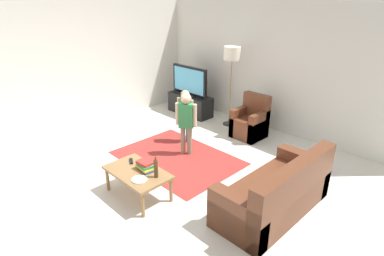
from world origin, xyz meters
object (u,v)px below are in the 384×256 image
(floor_lamp, at_px, (232,58))
(bottle, at_px, (156,168))
(couch, at_px, (278,195))
(plate, at_px, (139,180))
(book_stack, at_px, (146,165))
(tv, at_px, (189,81))
(coffee_table, at_px, (138,174))
(tv_stand, at_px, (190,105))
(tv_remote, at_px, (131,161))
(child_near_tv, at_px, (185,111))
(child_center, at_px, (186,118))
(armchair, at_px, (251,123))

(floor_lamp, bearing_deg, bottle, -68.82)
(couch, xyz_separation_m, plate, (-1.45, -1.25, 0.14))
(floor_lamp, distance_m, book_stack, 3.35)
(tv, relative_size, coffee_table, 1.10)
(floor_lamp, xyz_separation_m, coffee_table, (0.87, -3.17, -1.17))
(tv_stand, distance_m, coffee_table, 3.63)
(bottle, distance_m, tv_remote, 0.63)
(floor_lamp, bearing_deg, book_stack, -73.19)
(child_near_tv, height_order, child_center, child_center)
(armchair, relative_size, child_center, 0.76)
(bottle, bearing_deg, tv_stand, 128.60)
(tv, relative_size, child_center, 0.92)
(armchair, height_order, floor_lamp, floor_lamp)
(tv_stand, xyz_separation_m, tv_remote, (1.71, -2.92, 0.19))
(tv_remote, bearing_deg, armchair, 117.17)
(tv, distance_m, floor_lamp, 1.35)
(armchair, relative_size, tv_remote, 5.29)
(floor_lamp, bearing_deg, plate, -71.68)
(armchair, xyz_separation_m, tv_remote, (-0.17, -2.88, 0.13))
(armchair, bearing_deg, plate, -83.58)
(coffee_table, bearing_deg, tv_stand, 123.66)
(coffee_table, xyz_separation_m, plate, (0.22, -0.12, 0.06))
(couch, distance_m, book_stack, 1.91)
(couch, distance_m, plate, 1.92)
(tv_stand, xyz_separation_m, child_center, (1.52, -1.57, 0.47))
(bottle, bearing_deg, book_stack, 173.69)
(child_near_tv, xyz_separation_m, coffee_table, (0.90, -1.81, -0.28))
(coffee_table, bearing_deg, tv, 123.84)
(bottle, bearing_deg, child_near_tv, 125.51)
(armchair, xyz_separation_m, coffee_table, (0.13, -2.98, 0.07))
(couch, bearing_deg, floor_lamp, 141.17)
(coffee_table, distance_m, bottle, 0.38)
(couch, xyz_separation_m, book_stack, (-1.62, -1.00, 0.19))
(book_stack, height_order, bottle, bottle)
(child_near_tv, bearing_deg, tv, 133.07)
(tv, bearing_deg, tv_stand, 90.00)
(book_stack, relative_size, bottle, 0.92)
(floor_lamp, xyz_separation_m, child_center, (0.38, -1.72, -0.83))
(coffee_table, relative_size, bottle, 3.09)
(tv, distance_m, book_stack, 3.55)
(floor_lamp, bearing_deg, tv_remote, -79.50)
(plate, bearing_deg, armchair, 96.42)
(armchair, xyz_separation_m, child_near_tv, (-0.77, -1.17, 0.36))
(tv_stand, distance_m, child_center, 2.23)
(tv_stand, relative_size, couch, 0.67)
(child_center, relative_size, bottle, 3.68)
(child_center, bearing_deg, tv_remote, -81.92)
(armchair, distance_m, tv_remote, 2.89)
(couch, distance_m, bottle, 1.72)
(tv, distance_m, couch, 4.16)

